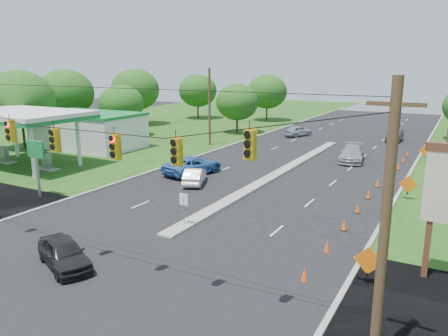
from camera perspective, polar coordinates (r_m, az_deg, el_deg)
The scene contains 36 objects.
ground at distance 21.68m, azimuth -14.31°, elevation -12.46°, with size 160.00×160.00×0.00m, color black.
grass_left at distance 56.16m, azimuth -22.92°, elevation 2.70°, with size 40.00×160.00×0.06m, color #1E4714.
cross_street at distance 21.68m, azimuth -14.31°, elevation -12.46°, with size 160.00×14.00×0.02m, color black.
curb_left at distance 50.90m, azimuth 0.46°, elevation 2.76°, with size 0.25×110.00×0.16m, color gray.
curb_right at distance 45.13m, azimuth 23.64°, elevation 0.28°, with size 0.25×110.00×0.16m, color gray.
median at distance 38.73m, azimuth 7.28°, elevation -0.69°, with size 1.00×34.00×0.18m, color gray.
median_sign at distance 25.48m, azimuth -5.28°, elevation -4.62°, with size 0.55×0.06×2.05m.
signal_span at distance 19.42m, azimuth -17.25°, elevation -0.10°, with size 25.60×0.32×9.00m.
utility_pole_far_left at distance 51.45m, azimuth -1.90°, elevation 7.93°, with size 0.28×0.28×9.00m, color #422D1C.
gas_station at distance 51.12m, azimuth -18.50°, elevation 5.05°, with size 18.40×19.70×5.20m.
cone_0 at distance 19.94m, azimuth 10.47°, elevation -13.51°, with size 0.32×0.32×0.70m, color #F75114.
cone_1 at distance 23.00m, azimuth 13.30°, elevation -9.90°, with size 0.32×0.32×0.70m, color #F75114.
cone_2 at distance 26.17m, azimuth 15.42°, elevation -7.14°, with size 0.32×0.32×0.70m, color #F75114.
cone_3 at distance 29.42m, azimuth 17.05°, elevation -4.98°, with size 0.32×0.32×0.70m, color #F75114.
cone_4 at distance 32.72m, azimuth 18.35°, elevation -3.25°, with size 0.32×0.32×0.70m, color #F75114.
cone_5 at distance 36.05m, azimuth 19.41°, elevation -1.83°, with size 0.32×0.32×0.70m, color #F75114.
cone_6 at distance 39.42m, azimuth 20.29°, elevation -0.65°, with size 0.32×0.32×0.70m, color #F75114.
cone_7 at distance 42.73m, azimuth 21.82°, elevation 0.25°, with size 0.32×0.32×0.70m, color #F75114.
cone_8 at distance 46.14m, azimuth 22.39°, elevation 1.10°, with size 0.32×0.32×0.70m, color #F75114.
cone_9 at distance 49.56m, azimuth 22.88°, elevation 1.84°, with size 0.32×0.32×0.70m, color #F75114.
work_sign_0 at distance 19.99m, azimuth 18.32°, elevation -11.56°, with size 1.27×0.58×1.37m.
work_sign_1 at distance 33.17m, azimuth 22.93°, elevation -2.07°, with size 1.27×0.58×1.37m.
work_sign_2 at distance 46.83m, azimuth 24.86°, elevation 1.96°, with size 1.27×0.58×1.37m.
tree_1 at distance 54.31m, azimuth -25.11°, elevation 8.12°, with size 7.56×7.56×8.82m.
tree_2 at distance 59.49m, azimuth -13.27°, elevation 8.15°, with size 5.88×5.88×6.86m.
tree_3 at distance 70.86m, azimuth -11.52°, elevation 10.00°, with size 7.56×7.56×8.82m.
tree_4 at distance 78.21m, azimuth -3.46°, elevation 10.06°, with size 6.72×6.72×7.84m.
tree_5 at distance 60.91m, azimuth 1.73°, elevation 8.60°, with size 5.88×5.88×6.86m.
tree_6 at distance 75.27m, azimuth 5.66°, elevation 9.90°, with size 6.72×6.72×7.84m.
tree_14 at distance 63.68m, azimuth -19.98°, elevation 9.14°, with size 7.56×7.56×8.82m.
black_sedan at distance 22.10m, azimuth -20.17°, elevation -10.40°, with size 1.64×4.08×1.39m, color black.
white_sedan at distance 34.97m, azimuth -3.86°, elevation -1.04°, with size 1.37×3.92×1.29m, color white.
blue_pickup at distance 38.09m, azimuth -4.09°, elevation 0.35°, with size 2.59×5.62×1.56m, color #3368B0.
silver_car_far at distance 44.94m, azimuth 16.37°, elevation 1.84°, with size 2.21×5.44×1.58m, color #9799A6.
silver_car_oncoming at distance 59.50m, azimuth 9.64°, elevation 4.80°, with size 1.70×4.23×1.44m, color #9E9DB1.
dark_car_receding at distance 58.51m, azimuth 21.40°, elevation 3.93°, with size 1.52×4.35×1.43m, color black.
Camera 1 is at (13.71, -14.02, 9.25)m, focal length 35.00 mm.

